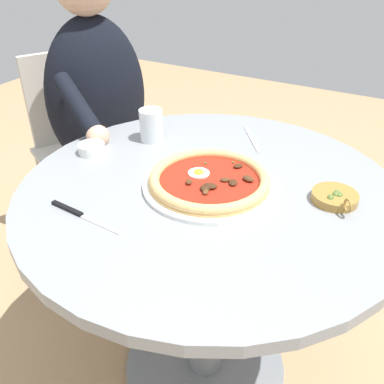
{
  "coord_description": "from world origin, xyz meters",
  "views": [
    {
      "loc": [
        -0.83,
        -0.41,
        1.28
      ],
      "look_at": [
        -0.02,
        0.04,
        0.7
      ],
      "focal_mm": 40.45,
      "sensor_mm": 36.0,
      "label": 1
    }
  ],
  "objects": [
    {
      "name": "pizza_on_plate",
      "position": [
        -0.0,
        0.0,
        0.73
      ],
      "size": [
        0.33,
        0.33,
        0.04
      ],
      "color": "white",
      "rests_on": "dining_table"
    },
    {
      "name": "diner_person",
      "position": [
        0.32,
        0.62,
        0.54
      ],
      "size": [
        0.51,
        0.45,
        1.2
      ],
      "color": "#282833",
      "rests_on": "ground"
    },
    {
      "name": "dining_table",
      "position": [
        0.0,
        0.0,
        0.54
      ],
      "size": [
        0.96,
        0.96,
        0.71
      ],
      "color": "gray",
      "rests_on": "ground"
    },
    {
      "name": "ramekin_capers",
      "position": [
        -0.0,
        0.38,
        0.73
      ],
      "size": [
        0.08,
        0.08,
        0.03
      ],
      "color": "white",
      "rests_on": "dining_table"
    },
    {
      "name": "fork_utensil",
      "position": [
        0.31,
        0.01,
        0.71
      ],
      "size": [
        0.16,
        0.12,
        0.0
      ],
      "color": "#BCBCC1",
      "rests_on": "dining_table"
    },
    {
      "name": "cafe_chair_diner",
      "position": [
        0.38,
        0.75,
        0.52
      ],
      "size": [
        0.58,
        0.58,
        0.85
      ],
      "color": "beige",
      "rests_on": "ground"
    },
    {
      "name": "ground_plane",
      "position": [
        0.0,
        0.0,
        -0.01
      ],
      "size": [
        6.0,
        6.0,
        0.02
      ],
      "primitive_type": "cube",
      "color": "tan"
    },
    {
      "name": "water_glass",
      "position": [
        0.16,
        0.28,
        0.76
      ],
      "size": [
        0.07,
        0.07,
        0.1
      ],
      "color": "silver",
      "rests_on": "dining_table"
    },
    {
      "name": "olive_pan",
      "position": [
        0.09,
        -0.29,
        0.72
      ],
      "size": [
        0.12,
        0.11,
        0.05
      ],
      "color": "olive",
      "rests_on": "dining_table"
    },
    {
      "name": "steak_knife",
      "position": [
        -0.25,
        0.21,
        0.72
      ],
      "size": [
        0.03,
        0.21,
        0.01
      ],
      "color": "silver",
      "rests_on": "dining_table"
    }
  ]
}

